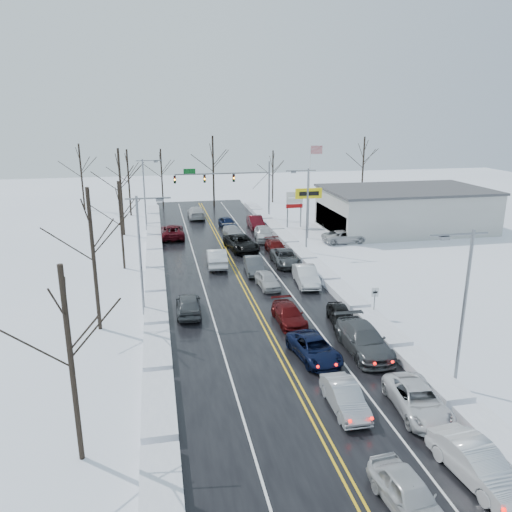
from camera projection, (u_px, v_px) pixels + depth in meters
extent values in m
plane|color=white|center=(245.00, 289.00, 42.98)|extent=(160.00, 160.00, 0.00)
cube|color=black|center=(241.00, 281.00, 44.86)|extent=(14.00, 84.00, 0.01)
cube|color=silver|center=(156.00, 287.00, 43.41)|extent=(1.71, 72.00, 0.63)
cube|color=silver|center=(322.00, 276.00, 46.32)|extent=(1.71, 72.00, 0.63)
cylinder|color=slate|center=(269.00, 190.00, 69.81)|extent=(0.24, 0.24, 8.00)
cylinder|color=slate|center=(223.00, 173.00, 67.86)|extent=(13.00, 0.18, 0.18)
cylinder|color=slate|center=(261.00, 181.00, 69.19)|extent=(2.33, 0.10, 2.33)
cube|color=#0C591E|center=(189.00, 171.00, 66.89)|extent=(1.60, 0.08, 0.70)
cube|color=black|center=(234.00, 178.00, 68.33)|extent=(0.32, 0.25, 1.05)
sphere|color=#3F0705|center=(234.00, 176.00, 68.10)|extent=(0.20, 0.20, 0.20)
sphere|color=orange|center=(234.00, 178.00, 68.18)|extent=(0.22, 0.22, 0.22)
sphere|color=black|center=(234.00, 180.00, 68.27)|extent=(0.20, 0.20, 0.20)
cube|color=black|center=(205.00, 179.00, 67.57)|extent=(0.32, 0.25, 1.05)
sphere|color=#3F0705|center=(205.00, 177.00, 67.33)|extent=(0.20, 0.20, 0.20)
sphere|color=orange|center=(205.00, 179.00, 67.42)|extent=(0.22, 0.22, 0.22)
sphere|color=black|center=(205.00, 181.00, 67.50)|extent=(0.20, 0.20, 0.20)
cube|color=black|center=(175.00, 180.00, 66.80)|extent=(0.32, 0.25, 1.05)
sphere|color=#3F0705|center=(175.00, 177.00, 66.57)|extent=(0.20, 0.20, 0.20)
sphere|color=orange|center=(175.00, 180.00, 66.65)|extent=(0.22, 0.22, 0.22)
sphere|color=black|center=(175.00, 182.00, 66.73)|extent=(0.20, 0.20, 0.20)
cylinder|color=slate|center=(308.00, 215.00, 59.25)|extent=(0.20, 0.20, 5.60)
cube|color=yellow|center=(309.00, 193.00, 58.51)|extent=(3.20, 0.30, 1.20)
cube|color=black|center=(309.00, 194.00, 58.35)|extent=(2.40, 0.04, 0.50)
cylinder|color=slate|center=(288.00, 212.00, 64.94)|extent=(0.16, 0.16, 4.00)
cylinder|color=slate|center=(301.00, 212.00, 65.29)|extent=(0.16, 0.16, 4.00)
cube|color=white|center=(295.00, 195.00, 64.47)|extent=(2.20, 0.22, 0.70)
cube|color=white|center=(294.00, 201.00, 64.69)|extent=(2.20, 0.22, 0.70)
cube|color=#A00C0C|center=(294.00, 206.00, 64.89)|extent=(2.20, 0.22, 0.50)
cylinder|color=slate|center=(374.00, 304.00, 36.72)|extent=(0.08, 0.08, 2.20)
cube|color=white|center=(375.00, 292.00, 36.46)|extent=(0.55, 0.05, 0.70)
cube|color=black|center=(375.00, 292.00, 36.43)|extent=(0.35, 0.02, 0.15)
cylinder|color=silver|center=(309.00, 180.00, 72.65)|extent=(0.14, 0.14, 10.00)
cube|color=#B0B1AC|center=(404.00, 210.00, 63.79)|extent=(20.00, 12.00, 5.00)
cube|color=#262628|center=(330.00, 220.00, 62.14)|extent=(0.10, 11.00, 2.80)
cube|color=#3F3F42|center=(406.00, 189.00, 63.05)|extent=(20.40, 12.40, 0.30)
cylinder|color=slate|center=(463.00, 312.00, 26.42)|extent=(0.18, 0.18, 9.00)
cylinder|color=slate|center=(459.00, 234.00, 25.05)|extent=(3.20, 0.12, 0.12)
cube|color=slate|center=(444.00, 238.00, 24.94)|extent=(0.50, 0.25, 0.18)
cylinder|color=slate|center=(307.00, 211.00, 52.74)|extent=(0.18, 0.18, 9.00)
cylinder|color=slate|center=(301.00, 171.00, 51.38)|extent=(3.20, 0.12, 0.12)
cube|color=slate|center=(293.00, 172.00, 51.27)|extent=(0.50, 0.25, 0.18)
cylinder|color=slate|center=(140.00, 257.00, 36.33)|extent=(0.18, 0.18, 9.00)
cylinder|color=slate|center=(148.00, 198.00, 35.27)|extent=(3.20, 0.12, 0.12)
cube|color=slate|center=(160.00, 200.00, 35.46)|extent=(0.50, 0.25, 0.18)
cylinder|color=slate|center=(145.00, 195.00, 62.65)|extent=(0.18, 0.18, 9.00)
cylinder|color=slate|center=(149.00, 161.00, 61.60)|extent=(3.20, 0.12, 0.12)
cube|color=slate|center=(156.00, 162.00, 61.79)|extent=(0.50, 0.25, 0.18)
cylinder|color=#2D231C|center=(72.00, 367.00, 20.80)|extent=(0.24, 0.24, 9.00)
cylinder|color=#2D231C|center=(94.00, 261.00, 33.73)|extent=(0.27, 0.27, 10.00)
cylinder|color=#2D231C|center=(121.00, 226.00, 47.30)|extent=(0.23, 0.23, 8.50)
cylinder|color=#2D231C|center=(121.00, 193.00, 60.05)|extent=(0.28, 0.28, 10.50)
cylinder|color=#2D231C|center=(129.00, 183.00, 71.55)|extent=(0.25, 0.25, 9.50)
cylinder|color=#2D231C|center=(82.00, 177.00, 75.74)|extent=(0.27, 0.27, 10.00)
cylinder|color=#2D231C|center=(162.00, 178.00, 79.12)|extent=(0.24, 0.24, 9.00)
cylinder|color=#2D231C|center=(213.00, 171.00, 78.49)|extent=(0.29, 0.29, 11.00)
cylinder|color=#2D231C|center=(273.00, 177.00, 82.16)|extent=(0.23, 0.23, 8.50)
cylinder|color=#2D231C|center=(363.00, 168.00, 85.41)|extent=(0.28, 0.28, 10.50)
imported|color=#BDBDC0|center=(407.00, 510.00, 19.20)|extent=(2.03, 4.33, 1.43)
imported|color=#A9ABB1|center=(344.00, 409.00, 25.71)|extent=(1.50, 4.17, 1.37)
imported|color=black|center=(314.00, 358.00, 30.97)|extent=(2.78, 5.01, 1.32)
imported|color=#46090A|center=(289.00, 323.00, 36.09)|extent=(1.92, 4.58, 1.32)
imported|color=#BCBCBE|center=(267.00, 287.00, 43.29)|extent=(1.81, 4.02, 1.34)
imported|color=#414346|center=(254.00, 273.00, 47.20)|extent=(1.87, 4.59, 1.48)
imported|color=black|center=(242.00, 250.00, 54.76)|extent=(3.53, 6.30, 1.66)
imported|color=#A0A3A8|center=(233.00, 237.00, 60.35)|extent=(2.36, 4.76, 1.33)
imported|color=#0B1433|center=(228.00, 228.00, 65.03)|extent=(2.24, 4.40, 1.43)
imported|color=silver|center=(474.00, 479.00, 20.81)|extent=(2.16, 4.85, 1.55)
imported|color=silver|center=(417.00, 412.00, 25.45)|extent=(2.69, 5.11, 1.37)
imported|color=#424547|center=(363.00, 352.00, 31.80)|extent=(2.42, 5.83, 1.69)
imported|color=black|center=(340.00, 323.00, 36.01)|extent=(2.04, 4.04, 1.32)
imported|color=silver|center=(306.00, 284.00, 44.07)|extent=(2.19, 5.07, 1.62)
imported|color=#3C3E41|center=(285.00, 264.00, 49.72)|extent=(2.62, 5.33, 1.46)
imported|color=#4A0A09|center=(276.00, 253.00, 53.74)|extent=(1.89, 4.58, 1.33)
imported|color=silver|center=(264.00, 240.00, 58.94)|extent=(2.55, 5.20, 1.71)
imported|color=#470910|center=(256.00, 228.00, 64.94)|extent=(1.79, 4.92, 1.61)
imported|color=white|center=(217.00, 266.00, 49.30)|extent=(2.10, 5.31, 1.72)
imported|color=#4B0A11|center=(173.00, 238.00, 60.14)|extent=(2.66, 5.77, 1.60)
imported|color=silver|center=(196.00, 218.00, 71.03)|extent=(2.36, 5.70, 1.65)
imported|color=#434649|center=(189.00, 314.00, 37.67)|extent=(2.00, 4.64, 1.56)
imported|color=#BBBABD|center=(344.00, 243.00, 57.88)|extent=(5.31, 2.63, 1.45)
imported|color=silver|center=(356.00, 234.00, 61.70)|extent=(2.65, 5.21, 1.45)
imported|color=black|center=(326.00, 226.00, 66.31)|extent=(1.93, 4.65, 1.57)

